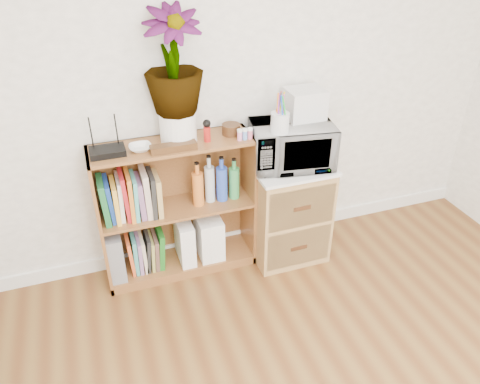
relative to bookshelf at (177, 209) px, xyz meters
name	(u,v)px	position (x,y,z in m)	size (l,w,h in m)	color
skirting_board	(223,238)	(0.35, 0.14, -0.42)	(4.00, 0.02, 0.10)	white
bookshelf	(177,209)	(0.00, 0.00, 0.00)	(1.00, 0.30, 0.95)	brown
wicker_unit	(287,211)	(0.75, -0.08, -0.12)	(0.50, 0.45, 0.70)	#9E7542
microwave	(292,145)	(0.75, -0.08, 0.39)	(0.51, 0.35, 0.28)	white
pen_cup	(280,123)	(0.63, -0.16, 0.59)	(0.11, 0.11, 0.12)	silver
small_appliance	(304,104)	(0.86, -0.01, 0.62)	(0.24, 0.20, 0.19)	silver
router	(107,151)	(-0.37, -0.02, 0.49)	(0.20, 0.14, 0.04)	black
white_bowl	(140,148)	(-0.19, -0.03, 0.49)	(0.13, 0.13, 0.03)	white
plant_pot	(178,127)	(0.05, 0.02, 0.57)	(0.22, 0.22, 0.19)	white
potted_plant	(173,62)	(0.05, 0.02, 0.96)	(0.33, 0.33, 0.59)	#2F7734
trinket_box	(174,147)	(-0.01, -0.10, 0.50)	(0.27, 0.07, 0.04)	#371D0F
kokeshi_doll	(207,134)	(0.21, -0.04, 0.52)	(0.04, 0.04, 0.09)	#AE1A15
wooden_bowl	(231,129)	(0.38, 0.01, 0.51)	(0.11, 0.11, 0.07)	#3B1E10
paint_jars	(245,135)	(0.43, -0.09, 0.50)	(0.10, 0.04, 0.05)	pink
file_box	(115,252)	(-0.43, 0.00, -0.24)	(0.10, 0.26, 0.33)	slate
magazine_holder_left	(185,240)	(0.03, -0.01, -0.25)	(0.10, 0.25, 0.31)	white
magazine_holder_mid	(204,237)	(0.17, -0.01, -0.25)	(0.10, 0.24, 0.30)	white
magazine_holder_right	(213,235)	(0.23, -0.01, -0.25)	(0.10, 0.24, 0.30)	white
cookbooks	(131,196)	(-0.28, 0.00, 0.16)	(0.36, 0.20, 0.31)	#1B6833
liquor_bottles	(226,178)	(0.33, 0.00, 0.17)	(0.47, 0.07, 0.32)	orange
lower_books	(146,251)	(-0.24, 0.00, -0.28)	(0.25, 0.19, 0.27)	#E55828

